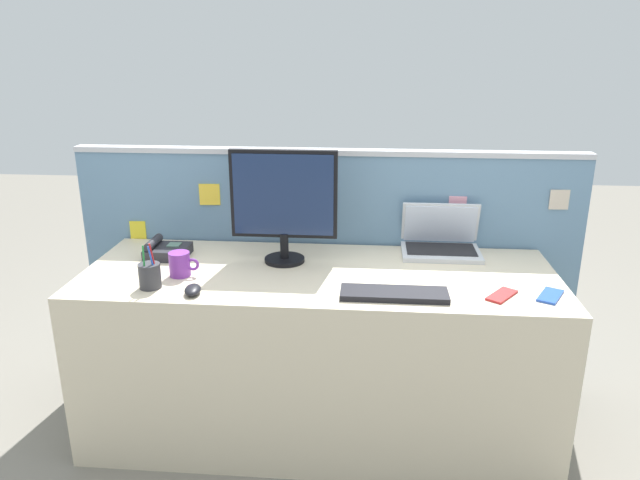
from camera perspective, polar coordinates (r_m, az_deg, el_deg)
ground_plane at (r=2.79m, az=-0.09°, el=-17.33°), size 10.00×10.00×0.00m
desk at (r=2.59m, az=-0.10°, el=-10.68°), size 1.93×0.71×0.74m
cubicle_divider at (r=2.85m, az=0.59°, el=-2.95°), size 2.33×0.08×1.17m
desktop_monitor at (r=2.48m, az=-3.49°, el=3.84°), size 0.45×0.17×0.48m
laptop at (r=2.70m, az=11.46°, el=-0.07°), size 0.34×0.25×0.21m
desk_phone at (r=2.68m, az=-14.50°, el=-0.97°), size 0.18×0.16×0.08m
keyboard_main at (r=2.21m, az=7.11°, el=-5.14°), size 0.40×0.13×0.02m
computer_mouse_right_hand at (r=2.27m, az=-12.09°, el=-4.69°), size 0.08×0.11×0.03m
pen_cup at (r=2.35m, az=-15.99°, el=-3.28°), size 0.08×0.08×0.18m
cell_phone_red_case at (r=2.30m, az=17.02°, el=-5.08°), size 0.14×0.15×0.01m
cell_phone_blue_case at (r=2.35m, az=21.19°, el=-4.99°), size 0.13×0.16×0.01m
coffee_mug at (r=2.44m, az=-13.24°, el=-2.26°), size 0.12×0.08×0.10m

